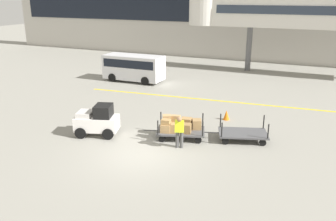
% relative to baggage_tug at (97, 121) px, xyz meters
% --- Properties ---
extents(ground_plane, '(120.00, 120.00, 0.00)m').
position_rel_baggage_tug_xyz_m(ground_plane, '(3.03, -1.11, -0.75)').
color(ground_plane, gray).
extents(apron_lead_line, '(17.46, 1.76, 0.01)m').
position_rel_baggage_tug_xyz_m(apron_lead_line, '(3.16, 8.21, -0.75)').
color(apron_lead_line, yellow).
rests_on(apron_lead_line, ground_plane).
extents(terminal_building, '(62.84, 2.51, 9.56)m').
position_rel_baggage_tug_xyz_m(terminal_building, '(3.03, 24.87, 4.03)').
color(terminal_building, '#BCB7AD').
rests_on(terminal_building, ground_plane).
extents(jet_bridge, '(18.42, 3.00, 6.60)m').
position_rel_baggage_tug_xyz_m(jet_bridge, '(6.23, 18.88, 4.50)').
color(jet_bridge, silver).
rests_on(jet_bridge, ground_plane).
extents(baggage_tug, '(2.34, 1.78, 1.58)m').
position_rel_baggage_tug_xyz_m(baggage_tug, '(0.00, 0.00, 0.00)').
color(baggage_tug, white).
rests_on(baggage_tug, ground_plane).
extents(baggage_cart_lead, '(3.07, 2.06, 1.10)m').
position_rel_baggage_tug_xyz_m(baggage_cart_lead, '(3.85, 1.36, -0.18)').
color(baggage_cart_lead, '#4C4C4F').
rests_on(baggage_cart_lead, ground_plane).
extents(baggage_cart_middle, '(3.07, 2.06, 1.10)m').
position_rel_baggage_tug_xyz_m(baggage_cart_middle, '(6.78, 2.30, -0.41)').
color(baggage_cart_middle, '#4C4C4F').
rests_on(baggage_cart_middle, ground_plane).
extents(baggage_handler, '(0.52, 0.53, 1.56)m').
position_rel_baggage_tug_xyz_m(baggage_handler, '(4.34, 0.18, 0.11)').
color(baggage_handler, '#4C4C4C').
rests_on(baggage_handler, ground_plane).
extents(shuttle_van, '(4.82, 2.01, 2.10)m').
position_rel_baggage_tug_xyz_m(shuttle_van, '(-4.07, 10.89, 0.48)').
color(shuttle_van, silver).
rests_on(shuttle_van, ground_plane).
extents(safety_cone_near, '(0.36, 0.36, 0.55)m').
position_rel_baggage_tug_xyz_m(safety_cone_near, '(5.28, 4.86, -0.48)').
color(safety_cone_near, orange).
rests_on(safety_cone_near, ground_plane).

